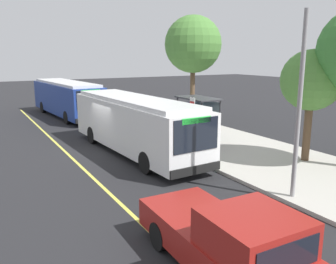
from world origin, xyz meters
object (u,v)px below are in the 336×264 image
Objects in this scene: pedestrian_commuter at (189,126)px; waiting_bench at (200,131)px; pickup_truck at (231,243)px; route_sign_post at (192,116)px; transit_bus_main at (135,123)px; transit_bus_second at (67,98)px.

waiting_bench is at bearing 108.24° from pedestrian_commuter.
route_sign_post is (-9.62, 5.29, 1.10)m from pickup_truck.
route_sign_post is at bearing 151.19° from pickup_truck.
transit_bus_main is 6.76× the size of waiting_bench.
route_sign_post reaches higher than pickup_truck.
transit_bus_second is 2.04× the size of pickup_truck.
transit_bus_second is (-13.34, -0.23, 0.00)m from transit_bus_main.
transit_bus_second and route_sign_post have the same top height.
route_sign_post is (14.66, 2.95, 0.34)m from transit_bus_second.
transit_bus_second is 13.79m from pedestrian_commuter.
pickup_truck reaches higher than waiting_bench.
transit_bus_second is at bearing -168.61° from route_sign_post.
pickup_truck is 11.03m from route_sign_post.
pickup_truck is at bearing -13.18° from transit_bus_main.
waiting_bench is 1.22m from pedestrian_commuter.
transit_bus_main is at bearing -115.75° from route_sign_post.
pickup_truck is at bearing -28.45° from pedestrian_commuter.
transit_bus_second reaches higher than waiting_bench.
transit_bus_second reaches higher than pickup_truck.
pickup_truck is 3.22× the size of pedestrian_commuter.
transit_bus_main is at bearing -89.34° from pedestrian_commuter.
transit_bus_main is 1.99× the size of pickup_truck.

